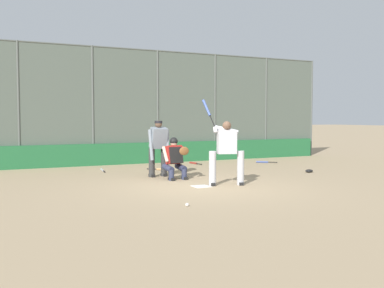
{
  "coord_description": "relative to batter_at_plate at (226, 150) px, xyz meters",
  "views": [
    {
      "loc": [
        5.21,
        10.31,
        1.79
      ],
      "look_at": [
        -0.21,
        -1.0,
        1.05
      ],
      "focal_mm": 42.0,
      "sensor_mm": 36.0,
      "label": 1
    }
  ],
  "objects": [
    {
      "name": "ground_plane",
      "position": [
        0.71,
        -0.07,
        -0.93
      ],
      "size": [
        160.0,
        160.0,
        0.0
      ],
      "primitive_type": "plane",
      "color": "tan"
    },
    {
      "name": "home_plate_marker",
      "position": [
        0.71,
        -0.07,
        -0.92
      ],
      "size": [
        0.43,
        0.43,
        0.01
      ],
      "primitive_type": "cube",
      "color": "white",
      "rests_on": "ground_plane"
    },
    {
      "name": "backstop_fence",
      "position": [
        0.71,
        -6.47,
        1.39
      ],
      "size": [
        18.23,
        0.08,
        4.46
      ],
      "color": "#515651",
      "rests_on": "ground_plane"
    },
    {
      "name": "padding_wall",
      "position": [
        0.71,
        -6.37,
        -0.52
      ],
      "size": [
        17.78,
        0.18,
        0.81
      ],
      "primitive_type": "cube",
      "color": "#236638",
      "rests_on": "ground_plane"
    },
    {
      "name": "bleachers_beyond",
      "position": [
        -0.69,
        -8.97,
        -0.44
      ],
      "size": [
        12.7,
        2.5,
        1.48
      ],
      "color": "slate",
      "rests_on": "ground_plane"
    },
    {
      "name": "batter_at_plate",
      "position": [
        0.0,
        0.0,
        0.0
      ],
      "size": [
        0.91,
        0.88,
        2.28
      ],
      "rotation": [
        0.0,
        0.0,
        -0.31
      ],
      "color": "#B7B7BC",
      "rests_on": "ground_plane"
    },
    {
      "name": "catcher_behind_plate",
      "position": [
        0.77,
        -1.63,
        -0.29
      ],
      "size": [
        0.65,
        0.77,
        1.22
      ],
      "rotation": [
        0.0,
        0.0,
        0.08
      ],
      "color": "#2D334C",
      "rests_on": "ground_plane"
    },
    {
      "name": "umpire_home",
      "position": [
        0.99,
        -2.37,
        -0.01
      ],
      "size": [
        0.69,
        0.43,
        1.71
      ],
      "rotation": [
        0.0,
        0.0,
        0.03
      ],
      "color": "#333333",
      "rests_on": "ground_plane"
    },
    {
      "name": "spare_bat_near_backstop",
      "position": [
        2.16,
        -4.53,
        -0.89
      ],
      "size": [
        0.15,
        0.85,
        0.07
      ],
      "rotation": [
        0.0,
        0.0,
        4.6
      ],
      "color": "black",
      "rests_on": "ground_plane"
    },
    {
      "name": "spare_bat_by_padding",
      "position": [
        0.3,
        -3.91,
        -0.89
      ],
      "size": [
        0.64,
        0.56,
        0.07
      ],
      "rotation": [
        0.0,
        0.0,
        2.43
      ],
      "color": "black",
      "rests_on": "ground_plane"
    },
    {
      "name": "spare_bat_third_base_side",
      "position": [
        -1.62,
        -5.29,
        -0.89
      ],
      "size": [
        0.13,
        0.88,
        0.07
      ],
      "rotation": [
        0.0,
        0.0,
        4.8
      ],
      "color": "black",
      "rests_on": "ground_plane"
    },
    {
      "name": "spare_bat_first_base_side",
      "position": [
        -4.3,
        -4.46,
        -0.89
      ],
      "size": [
        0.65,
        0.57,
        0.07
      ],
      "rotation": [
        0.0,
        0.0,
        5.58
      ],
      "color": "black",
      "rests_on": "ground_plane"
    },
    {
      "name": "fielding_glove_on_dirt",
      "position": [
        -3.83,
        -1.23,
        -0.87
      ],
      "size": [
        0.28,
        0.21,
        0.1
      ],
      "color": "black",
      "rests_on": "ground_plane"
    },
    {
      "name": "baseball_loose",
      "position": [
        2.14,
        2.14,
        -0.89
      ],
      "size": [
        0.07,
        0.07,
        0.07
      ],
      "primitive_type": "sphere",
      "color": "white",
      "rests_on": "ground_plane"
    }
  ]
}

